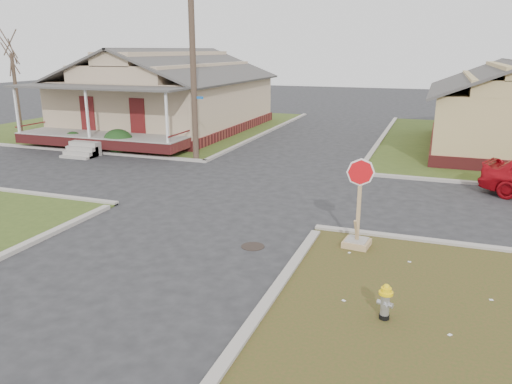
% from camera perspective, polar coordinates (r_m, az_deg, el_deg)
% --- Properties ---
extents(ground, '(120.00, 120.00, 0.00)m').
position_cam_1_polar(ground, '(14.92, -7.67, -4.43)').
color(ground, '#242427').
rests_on(ground, ground).
extents(verge_far_left, '(19.00, 19.00, 0.05)m').
position_cam_1_polar(verge_far_left, '(36.49, -12.89, 7.49)').
color(verge_far_left, '#394C1B').
rests_on(verge_far_left, ground).
extents(curbs, '(80.00, 40.00, 0.12)m').
position_cam_1_polar(curbs, '(19.27, -0.83, 0.42)').
color(curbs, '#A39C93').
rests_on(curbs, ground).
extents(manhole, '(0.64, 0.64, 0.01)m').
position_cam_1_polar(manhole, '(13.65, -0.37, -6.23)').
color(manhole, black).
rests_on(manhole, ground).
extents(corner_house, '(10.10, 15.50, 5.30)m').
position_cam_1_polar(corner_house, '(33.57, -9.96, 10.81)').
color(corner_house, maroon).
rests_on(corner_house, ground).
extents(side_house_yellow, '(7.60, 11.60, 4.70)m').
position_cam_1_polar(side_house_yellow, '(29.21, 26.83, 8.44)').
color(side_house_yellow, maroon).
rests_on(side_house_yellow, ground).
extents(utility_pole, '(1.80, 0.28, 9.00)m').
position_cam_1_polar(utility_pole, '(23.84, -7.22, 14.65)').
color(utility_pole, '#3F2E24').
rests_on(utility_pole, ground).
extents(tree_far_left, '(0.22, 0.22, 4.90)m').
position_cam_1_polar(tree_far_left, '(34.71, -25.69, 10.04)').
color(tree_far_left, '#3F2E24').
rests_on(tree_far_left, verge_far_left).
extents(fire_hydrant, '(0.28, 0.28, 0.75)m').
position_cam_1_polar(fire_hydrant, '(10.28, 14.57, -11.84)').
color(fire_hydrant, black).
rests_on(fire_hydrant, ground).
extents(stop_sign, '(0.69, 0.67, 2.43)m').
position_cam_1_polar(stop_sign, '(13.64, 11.53, -4.03)').
color(stop_sign, tan).
rests_on(stop_sign, ground).
extents(hedge_left, '(1.25, 1.02, 0.95)m').
position_cam_1_polar(hedge_left, '(28.60, -20.15, 5.67)').
color(hedge_left, '#173914').
rests_on(hedge_left, verge_far_left).
extents(hedge_right, '(1.53, 1.25, 1.17)m').
position_cam_1_polar(hedge_right, '(26.66, -15.45, 5.62)').
color(hedge_right, '#173914').
rests_on(hedge_right, verge_far_left).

